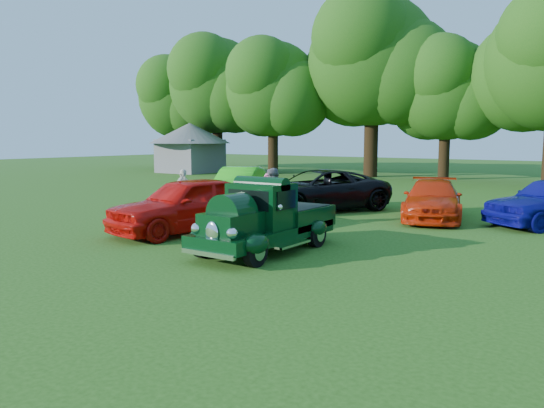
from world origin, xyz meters
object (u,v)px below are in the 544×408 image
Objects in this scene: hero_pickup at (266,222)px; spectator_pink at (268,196)px; red_convertible at (188,205)px; spectator_grey at (272,197)px; gazebo at (190,142)px; spectator_white at (183,190)px; back_car_black at (316,190)px; back_car_orange at (433,200)px; back_car_lime at (239,185)px.

hero_pickup is 5.29m from spectator_pink.
spectator_grey reaches higher than red_convertible.
spectator_white is at bearing -46.65° from gazebo.
spectator_pink is at bearing 125.39° from hero_pickup.
gazebo is (-20.16, 17.21, 1.50)m from spectator_grey.
spectator_grey is 4.61m from spectator_white.
spectator_pink is (0.32, 3.53, -0.04)m from red_convertible.
spectator_grey is (1.01, -1.16, 0.13)m from spectator_pink.
spectator_white is at bearing -113.83° from back_car_black.
back_car_black is 1.23× the size of back_car_orange.
hero_pickup reaches higher than spectator_pink.
spectator_grey is at bearing -98.64° from spectator_white.
spectator_white is (0.20, -3.56, 0.05)m from back_car_lime.
hero_pickup is 0.89× the size of red_convertible.
gazebo is at bearing 117.28° from back_car_lime.
back_car_black is 3.52× the size of spectator_white.
hero_pickup is 3.48m from red_convertible.
hero_pickup is at bearing -71.51° from spectator_pink.
red_convertible is 2.64× the size of spectator_grey.
back_car_lime is at bearing -40.09° from gazebo.
hero_pickup is 0.94× the size of back_car_orange.
gazebo reaches higher than back_car_lime.
hero_pickup is 2.69× the size of spectator_white.
spectator_grey reaches higher than back_car_lime.
spectator_white is at bearing 147.58° from red_convertible.
spectator_grey is (-3.62, -4.23, 0.24)m from back_car_orange.
back_car_lime is 4.85m from spectator_pink.
back_car_orange is at bearing -22.70° from back_car_lime.
red_convertible is 1.05× the size of back_car_orange.
hero_pickup is at bearing -2.08° from red_convertible.
gazebo is at bearing 174.01° from back_car_black.
hero_pickup is at bearing -120.22° from spectator_white.
back_car_lime is at bearing 162.66° from back_car_orange.
hero_pickup is 2.76× the size of spectator_pink.
hero_pickup is 10.05m from back_car_lime.
spectator_pink is at bearing -39.97° from gazebo.
spectator_pink is (-4.62, -3.07, 0.11)m from back_car_orange.
back_car_lime is 20.21m from gazebo.
spectator_pink is 0.24× the size of gazebo.
back_car_black is (-2.67, 6.88, 0.05)m from hero_pickup.
gazebo reaches higher than spectator_pink.
back_car_lime is 2.91× the size of spectator_pink.
gazebo is (-19.55, 13.49, 1.63)m from back_car_black.
spectator_pink is 1.54m from spectator_grey.
spectator_pink is 3.58m from spectator_white.
hero_pickup is 2.36× the size of spectator_grey.
gazebo reaches higher than red_convertible.
gazebo is at bearing 123.12° from spectator_pink.
back_car_orange is 0.71× the size of gazebo.
spectator_grey is 26.55m from gazebo.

